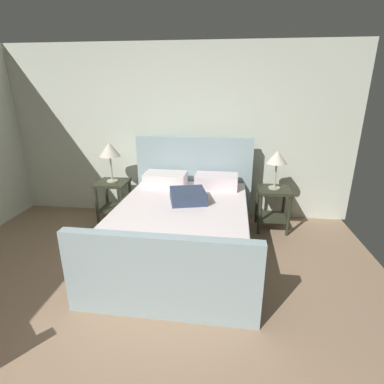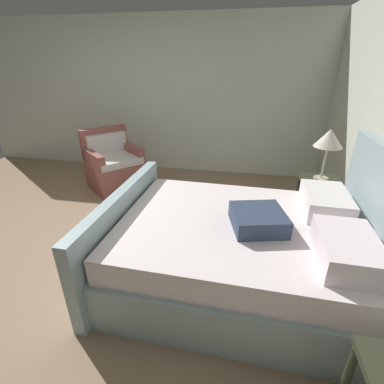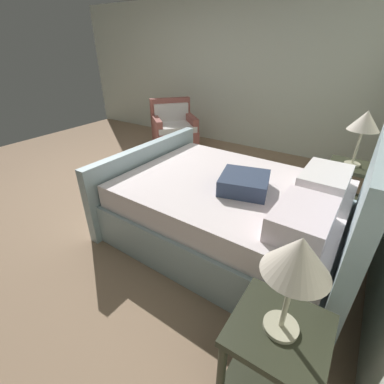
{
  "view_description": "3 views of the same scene",
  "coord_description": "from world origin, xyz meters",
  "px_view_note": "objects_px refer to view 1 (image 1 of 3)",
  "views": [
    {
      "loc": [
        0.71,
        -1.25,
        1.87
      ],
      "look_at": [
        0.36,
        1.81,
        0.8
      ],
      "focal_mm": 27.5,
      "sensor_mm": 36.0,
      "label": 1
    },
    {
      "loc": [
        2.26,
        1.84,
        1.83
      ],
      "look_at": [
        0.29,
        1.45,
        0.88
      ],
      "focal_mm": 26.09,
      "sensor_mm": 36.0,
      "label": 2
    },
    {
      "loc": [
        2.26,
        2.74,
        1.74
      ],
      "look_at": [
        0.58,
        1.63,
        0.62
      ],
      "focal_mm": 24.96,
      "sensor_mm": 36.0,
      "label": 3
    }
  ],
  "objects_px": {
    "nightstand_right": "(273,202)",
    "bed": "(183,225)",
    "table_lamp_right": "(277,158)",
    "nightstand_left": "(114,194)",
    "table_lamp_left": "(110,151)"
  },
  "relations": [
    {
      "from": "bed",
      "to": "table_lamp_right",
      "type": "xyz_separation_m",
      "value": [
        1.15,
        0.76,
        0.66
      ]
    },
    {
      "from": "table_lamp_right",
      "to": "nightstand_right",
      "type": "bearing_deg",
      "value": -116.57
    },
    {
      "from": "nightstand_right",
      "to": "table_lamp_right",
      "type": "xyz_separation_m",
      "value": [
        0.0,
        0.0,
        0.61
      ]
    },
    {
      "from": "nightstand_right",
      "to": "bed",
      "type": "bearing_deg",
      "value": -146.67
    },
    {
      "from": "table_lamp_left",
      "to": "nightstand_left",
      "type": "bearing_deg",
      "value": -75.96
    },
    {
      "from": "nightstand_right",
      "to": "nightstand_left",
      "type": "xyz_separation_m",
      "value": [
        -2.31,
        0.06,
        0.0
      ]
    },
    {
      "from": "bed",
      "to": "nightstand_right",
      "type": "distance_m",
      "value": 1.38
    },
    {
      "from": "table_lamp_left",
      "to": "nightstand_right",
      "type": "bearing_deg",
      "value": -1.59
    },
    {
      "from": "bed",
      "to": "nightstand_left",
      "type": "relative_size",
      "value": 3.74
    },
    {
      "from": "bed",
      "to": "nightstand_right",
      "type": "relative_size",
      "value": 3.74
    },
    {
      "from": "bed",
      "to": "nightstand_left",
      "type": "xyz_separation_m",
      "value": [
        -1.16,
        0.82,
        0.05
      ]
    },
    {
      "from": "bed",
      "to": "table_lamp_left",
      "type": "bearing_deg",
      "value": 144.6
    },
    {
      "from": "bed",
      "to": "nightstand_left",
      "type": "distance_m",
      "value": 1.42
    },
    {
      "from": "table_lamp_right",
      "to": "nightstand_left",
      "type": "distance_m",
      "value": 2.39
    },
    {
      "from": "table_lamp_right",
      "to": "table_lamp_left",
      "type": "height_order",
      "value": "table_lamp_left"
    }
  ]
}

